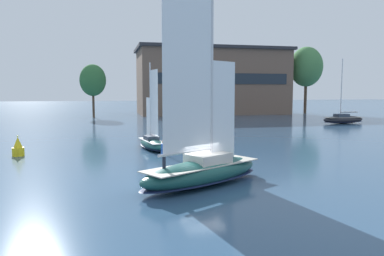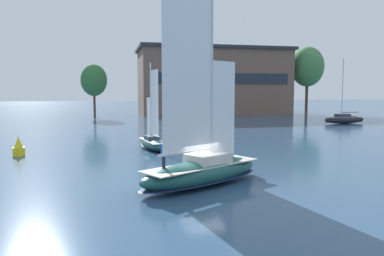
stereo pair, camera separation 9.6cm
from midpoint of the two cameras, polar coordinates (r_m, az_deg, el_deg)
ground_plane at (r=23.20m, az=1.53°, el=-8.66°), size 400.00×400.00×0.00m
waterfront_building at (r=95.56m, az=2.93°, el=7.13°), size 37.53×18.38×16.29m
tree_shore_left at (r=83.31m, az=-14.91°, el=7.04°), size 5.55×5.55×11.42m
tree_shore_center at (r=99.88m, az=16.99°, el=8.89°), size 8.17×8.17×16.81m
sailboat_main at (r=22.97m, az=1.55°, el=-6.19°), size 9.35×6.88×12.77m
sailboat_moored_near_marina at (r=37.21m, az=-6.18°, el=-2.09°), size 2.73×6.39×8.52m
sailboat_moored_mid_channel at (r=71.18m, az=22.00°, el=1.26°), size 8.42×3.06×11.33m
channel_buoy at (r=36.51m, az=-25.05°, el=-2.75°), size 1.02×1.02×1.85m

